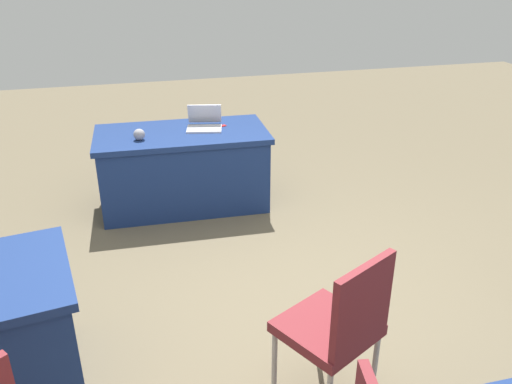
{
  "coord_description": "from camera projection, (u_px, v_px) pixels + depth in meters",
  "views": [
    {
      "loc": [
        0.9,
        2.67,
        2.28
      ],
      "look_at": [
        0.17,
        -0.19,
        0.9
      ],
      "focal_mm": 36.98,
      "sensor_mm": 36.0,
      "label": 1
    }
  ],
  "objects": [
    {
      "name": "yarn_ball",
      "position": [
        139.0,
        134.0,
        4.61
      ],
      "size": [
        0.1,
        0.1,
        0.1
      ],
      "primitive_type": "sphere",
      "color": "gray",
      "rests_on": "table_foreground"
    },
    {
      "name": "table_foreground",
      "position": [
        184.0,
        168.0,
        4.99
      ],
      "size": [
        1.6,
        0.84,
        0.73
      ],
      "rotation": [
        0.0,
        0.0,
        -0.03
      ],
      "color": "navy",
      "rests_on": "ground"
    },
    {
      "name": "laptop_silver",
      "position": [
        204.0,
        124.0,
        4.92
      ],
      "size": [
        0.37,
        0.35,
        0.21
      ],
      "rotation": [
        0.0,
        0.0,
        -0.21
      ],
      "color": "silver",
      "rests_on": "table_foreground"
    },
    {
      "name": "ground_plane",
      "position": [
        287.0,
        323.0,
        3.51
      ],
      "size": [
        14.4,
        14.4,
        0.0
      ],
      "primitive_type": "plane",
      "color": "brown"
    },
    {
      "name": "chair_tucked_left",
      "position": [
        339.0,
        324.0,
        2.65
      ],
      "size": [
        0.6,
        0.6,
        0.97
      ],
      "rotation": [
        0.0,
        0.0,
        3.63
      ],
      "color": "#9E9993",
      "rests_on": "ground"
    },
    {
      "name": "scissors_red",
      "position": [
        217.0,
        127.0,
        4.95
      ],
      "size": [
        0.18,
        0.1,
        0.01
      ],
      "primitive_type": "cube",
      "rotation": [
        0.0,
        0.0,
        0.36
      ],
      "color": "red",
      "rests_on": "table_foreground"
    }
  ]
}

